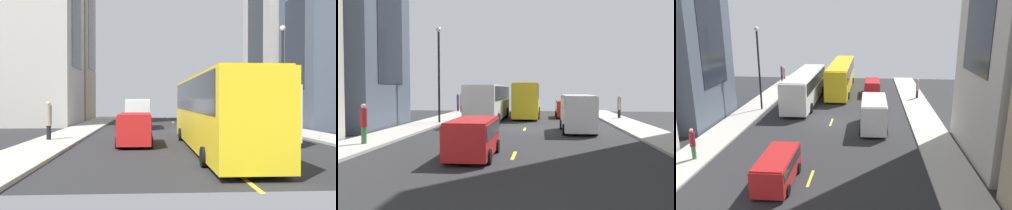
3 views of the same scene
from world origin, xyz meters
TOP-DOWN VIEW (x-y plane):
  - ground_plane at (0.00, 0.00)m, footprint 43.58×43.58m
  - sidewalk_west at (-8.38, 0.00)m, footprint 2.83×44.00m
  - sidewalk_east at (8.38, 0.00)m, footprint 2.83×44.00m
  - lane_stripe_0 at (0.00, -21.00)m, footprint 0.16×2.00m
  - lane_stripe_1 at (0.00, -10.50)m, footprint 0.16×2.00m
  - lane_stripe_2 at (0.00, 0.00)m, footprint 0.16×2.00m
  - lane_stripe_3 at (0.00, 10.50)m, footprint 0.16×2.00m
  - lane_stripe_4 at (0.00, 21.00)m, footprint 0.16×2.00m
  - building_west_0 at (-14.30, -12.56)m, footprint 8.71×10.98m
  - building_west_1 at (-13.74, -0.67)m, footprint 7.59×7.80m
  - building_east_0 at (14.14, -16.42)m, footprint 8.38×8.84m
  - city_bus_white at (-3.61, 6.74)m, footprint 2.80×12.65m
  - streetcar_yellow at (-0.28, 13.40)m, footprint 2.70×14.88m
  - delivery_van_white at (3.74, -1.39)m, footprint 2.25×5.26m
  - car_red_0 at (-1.74, -11.13)m, footprint 1.96×4.26m
  - car_red_1 at (3.67, 11.18)m, footprint 1.92×4.18m
  - pedestrian_waiting_curb at (8.80, 9.21)m, footprint 0.35×0.35m
  - pedestrian_crossing_near at (-8.01, -8.71)m, footprint 0.36×0.36m
  - traffic_light_near_corner at (-7.36, -16.07)m, footprint 0.32×0.44m
  - streetlamp_near at (-7.46, 3.28)m, footprint 0.44×0.44m

SIDE VIEW (x-z plane):
  - ground_plane at x=0.00m, z-range 0.00..0.00m
  - lane_stripe_0 at x=0.00m, z-range 0.00..0.01m
  - lane_stripe_1 at x=0.00m, z-range 0.00..0.01m
  - lane_stripe_2 at x=0.00m, z-range 0.00..0.01m
  - lane_stripe_3 at x=0.00m, z-range 0.00..0.01m
  - lane_stripe_4 at x=0.00m, z-range 0.00..0.01m
  - sidewalk_west at x=-8.38m, z-range 0.00..0.15m
  - sidewalk_east at x=8.38m, z-range 0.00..0.15m
  - car_red_0 at x=-1.74m, z-range 0.15..1.85m
  - car_red_1 at x=3.67m, z-range 0.15..1.90m
  - pedestrian_crossing_near at x=-8.01m, z-range 0.22..2.31m
  - pedestrian_waiting_curb at x=8.80m, z-range 0.22..2.48m
  - delivery_van_white at x=3.74m, z-range 0.22..2.80m
  - city_bus_white at x=-3.61m, z-range 0.33..3.69m
  - streetcar_yellow at x=-0.28m, z-range 0.33..3.92m
  - traffic_light_near_corner at x=-7.36m, z-range 1.35..7.70m
  - streetlamp_near at x=-7.46m, z-range 0.98..9.07m
  - building_west_1 at x=-13.74m, z-range 0.00..14.98m
  - building_west_0 at x=-14.30m, z-range 0.00..22.53m
  - building_east_0 at x=14.14m, z-range 0.00..28.19m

